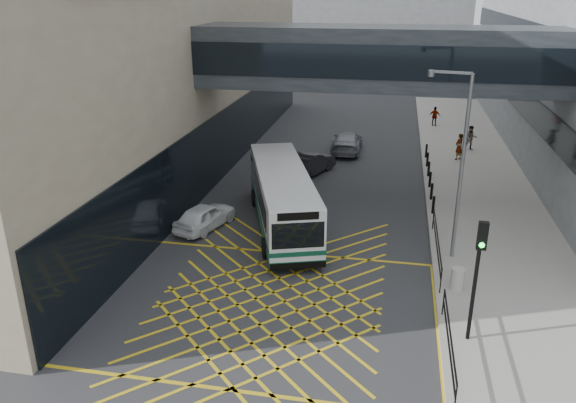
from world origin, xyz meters
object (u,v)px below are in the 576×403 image
Objects in this scene: street_lamp at (459,156)px; pedestrian_a at (459,147)px; pedestrian_b at (471,138)px; traffic_light at (478,265)px; pedestrian_c at (435,116)px; car_white at (205,216)px; car_silver at (347,141)px; litter_bin at (457,279)px; bus at (282,196)px; car_dark at (309,163)px.

pedestrian_a is at bearing 94.49° from street_lamp.
pedestrian_a reaches higher than pedestrian_b.
traffic_light is at bearing -77.03° from street_lamp.
pedestrian_b is at bearing 119.40° from pedestrian_c.
car_white is 0.82× the size of car_silver.
street_lamp is 4.56× the size of pedestrian_b.
litter_bin is at bearing 40.84° from pedestrian_a.
pedestrian_b reaches higher than pedestrian_c.
litter_bin is (-0.09, 3.33, -2.31)m from traffic_light.
pedestrian_c is (0.44, 26.94, 0.35)m from litter_bin.
car_silver is 10.52m from pedestrian_c.
bus is 1.33× the size of street_lamp.
car_dark is at bearing 72.14° from pedestrian_c.
pedestrian_a is at bearing 171.78° from car_silver.
bus reaches higher than pedestrian_a.
traffic_light is at bearing -100.33° from pedestrian_b.
car_dark is at bearing 116.21° from traffic_light.
litter_bin is at bearing -76.51° from street_lamp.
street_lamp is 24.37m from pedestrian_c.
street_lamp reaches higher than pedestrian_b.
pedestrian_c is at bearing -99.39° from car_white.
bus is 11.98× the size of litter_bin.
pedestrian_c is at bearing 102.55° from pedestrian_b.
traffic_light is 0.55× the size of street_lamp.
car_white is 0.51× the size of street_lamp.
car_white is at bearing -175.01° from street_lamp.
car_dark is 12.41m from pedestrian_b.
bus is 15.54m from pedestrian_a.
bus is at bearing 82.11° from pedestrian_c.
car_white is 2.32× the size of pedestrian_b.
car_dark reaches higher than car_white.
pedestrian_c is at bearing 89.07° from litter_bin.
car_dark is 0.93× the size of car_silver.
pedestrian_a is at bearing 108.97° from pedestrian_c.
street_lamp is at bearing 92.82° from traffic_light.
pedestrian_a is (7.39, -1.07, 0.28)m from car_silver.
street_lamp is (7.57, -10.20, 3.83)m from car_dark.
pedestrian_a reaches higher than car_silver.
car_silver is (1.82, 5.50, 0.05)m from car_dark.
street_lamp is 4.86m from litter_bin.
bus is 2.43× the size of traffic_light.
traffic_light is at bearing 41.89° from pedestrian_a.
pedestrian_a reaches higher than litter_bin.
street_lamp reaches higher than pedestrian_c.
car_silver is 7.48m from pedestrian_a.
car_white is 2.51× the size of pedestrian_c.
pedestrian_b is at bearing -123.08° from car_dark.
litter_bin is at bearing 92.38° from traffic_light.
bus is at bearing 9.34° from pedestrian_a.
litter_bin is 17.54m from pedestrian_a.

